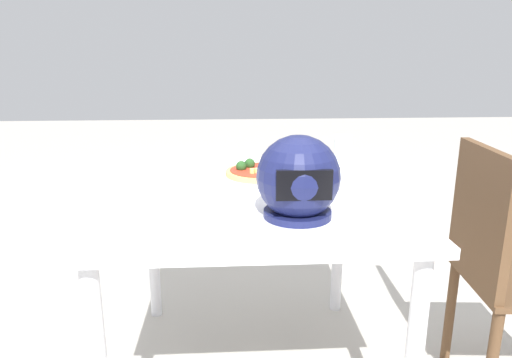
{
  "coord_description": "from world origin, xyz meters",
  "views": [
    {
      "loc": [
        0.07,
        1.52,
        1.19
      ],
      "look_at": [
        -0.02,
        -0.09,
        0.75
      ],
      "focal_mm": 32.72,
      "sensor_mm": 36.0,
      "label": 1
    }
  ],
  "objects_px": {
    "dining_table": "(251,215)",
    "motorcycle_helmet": "(298,179)",
    "chair_side": "(503,262)",
    "pizza": "(260,171)",
    "drinking_glass": "(342,149)"
  },
  "relations": [
    {
      "from": "motorcycle_helmet",
      "to": "drinking_glass",
      "type": "height_order",
      "value": "motorcycle_helmet"
    },
    {
      "from": "dining_table",
      "to": "drinking_glass",
      "type": "distance_m",
      "value": 0.59
    },
    {
      "from": "motorcycle_helmet",
      "to": "chair_side",
      "type": "height_order",
      "value": "motorcycle_helmet"
    },
    {
      "from": "pizza",
      "to": "motorcycle_helmet",
      "type": "bearing_deg",
      "value": 100.17
    },
    {
      "from": "motorcycle_helmet",
      "to": "drinking_glass",
      "type": "bearing_deg",
      "value": -113.57
    },
    {
      "from": "pizza",
      "to": "chair_side",
      "type": "distance_m",
      "value": 0.89
    },
    {
      "from": "pizza",
      "to": "chair_side",
      "type": "height_order",
      "value": "chair_side"
    },
    {
      "from": "dining_table",
      "to": "motorcycle_helmet",
      "type": "distance_m",
      "value": 0.35
    },
    {
      "from": "motorcycle_helmet",
      "to": "chair_side",
      "type": "xyz_separation_m",
      "value": [
        -0.72,
        -0.13,
        -0.34
      ]
    },
    {
      "from": "dining_table",
      "to": "chair_side",
      "type": "height_order",
      "value": "chair_side"
    },
    {
      "from": "drinking_glass",
      "to": "dining_table",
      "type": "bearing_deg",
      "value": 44.22
    },
    {
      "from": "pizza",
      "to": "chair_side",
      "type": "relative_size",
      "value": 0.29
    },
    {
      "from": "pizza",
      "to": "dining_table",
      "type": "bearing_deg",
      "value": 76.05
    },
    {
      "from": "pizza",
      "to": "motorcycle_helmet",
      "type": "distance_m",
      "value": 0.45
    },
    {
      "from": "dining_table",
      "to": "motorcycle_helmet",
      "type": "relative_size",
      "value": 4.27
    }
  ]
}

